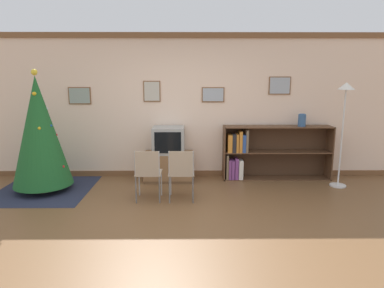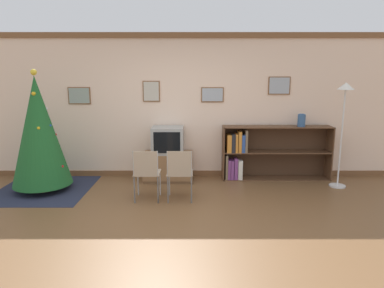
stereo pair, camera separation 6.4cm
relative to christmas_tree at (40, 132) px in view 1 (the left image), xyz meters
The scene contains 11 objects.
ground_plane 2.88m from the christmas_tree, 30.80° to the right, with size 24.00×24.00×0.00m, color brown.
wall_back 2.51m from the christmas_tree, 21.31° to the left, with size 8.56×0.11×2.70m.
area_rug 1.01m from the christmas_tree, 159.69° to the left, with size 1.55×1.62×0.01m.
christmas_tree is the anchor object (origin of this frame).
tv_console 2.30m from the christmas_tree, 15.28° to the left, with size 0.91×0.53×0.52m.
television 2.19m from the christmas_tree, 15.22° to the left, with size 0.57×0.51×0.48m.
folding_chair_left 1.99m from the christmas_tree, 15.91° to the right, with size 0.40×0.40×0.82m.
folding_chair_right 2.47m from the christmas_tree, 12.58° to the right, with size 0.40×0.40×0.82m.
bookshelf 3.89m from the christmas_tree, 10.12° to the left, with size 2.02×0.36×1.01m.
vase 4.60m from the christmas_tree, ahead, with size 0.14×0.14×0.23m.
standing_lamp 5.14m from the christmas_tree, ahead, with size 0.28×0.28×1.82m.
Camera 1 is at (0.16, -4.22, 1.92)m, focal length 32.00 mm.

